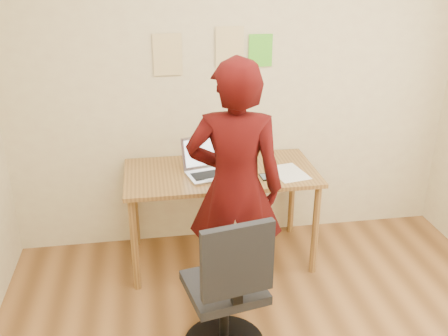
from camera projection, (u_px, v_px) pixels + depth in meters
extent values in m
cube|color=beige|center=(236.00, 76.00, 3.79)|extent=(3.50, 0.04, 2.70)
cube|color=olive|center=(221.00, 173.00, 3.66)|extent=(1.40, 0.70, 0.03)
cylinder|color=olive|center=(134.00, 245.00, 3.44)|extent=(0.05, 0.05, 0.71)
cylinder|color=olive|center=(315.00, 230.00, 3.63)|extent=(0.05, 0.05, 0.71)
cylinder|color=olive|center=(135.00, 205.00, 3.98)|extent=(0.05, 0.05, 0.71)
cylinder|color=olive|center=(292.00, 194.00, 4.17)|extent=(0.05, 0.05, 0.71)
cube|color=silver|center=(212.00, 175.00, 3.57)|extent=(0.39, 0.31, 0.02)
cube|color=black|center=(212.00, 174.00, 3.57)|extent=(0.30, 0.19, 0.00)
cube|color=silver|center=(204.00, 152.00, 3.65)|extent=(0.35, 0.15, 0.23)
cube|color=white|center=(204.00, 152.00, 3.65)|extent=(0.31, 0.12, 0.19)
cube|color=white|center=(289.00, 173.00, 3.63)|extent=(0.28, 0.35, 0.00)
cube|color=black|center=(265.00, 177.00, 3.54)|extent=(0.07, 0.12, 0.01)
cube|color=#3F4C59|center=(265.00, 176.00, 3.54)|extent=(0.06, 0.10, 0.00)
cube|color=#DCC083|center=(168.00, 55.00, 3.62)|extent=(0.21, 0.00, 0.30)
cube|color=#DCC083|center=(230.00, 47.00, 3.67)|extent=(0.21, 0.00, 0.30)
cube|color=#55C82D|center=(260.00, 51.00, 3.71)|extent=(0.18, 0.00, 0.24)
cube|color=black|center=(224.00, 287.00, 2.87)|extent=(0.49, 0.49, 0.06)
cube|color=black|center=(238.00, 261.00, 2.58)|extent=(0.40, 0.13, 0.42)
cube|color=black|center=(237.00, 294.00, 2.67)|extent=(0.06, 0.05, 0.11)
cylinder|color=black|center=(224.00, 319.00, 2.96)|extent=(0.06, 0.06, 0.42)
imported|color=#390807|center=(235.00, 189.00, 3.14)|extent=(0.68, 0.52, 1.68)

